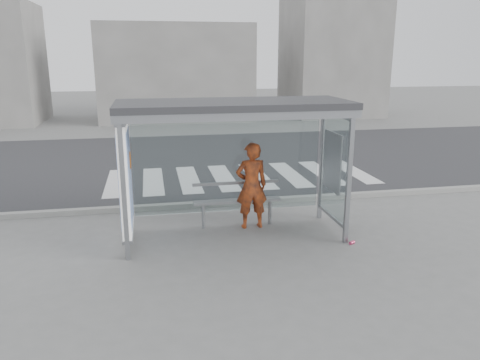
# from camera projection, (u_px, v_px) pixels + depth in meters

# --- Properties ---
(ground) EXTENTS (80.00, 80.00, 0.00)m
(ground) POSITION_uv_depth(u_px,v_px,m) (234.00, 236.00, 9.13)
(ground) COLOR slate
(ground) RESTS_ON ground
(road) EXTENTS (30.00, 10.00, 0.01)m
(road) POSITION_uv_depth(u_px,v_px,m) (197.00, 160.00, 15.77)
(road) COLOR #2C2C2F
(road) RESTS_ON ground
(curb) EXTENTS (30.00, 0.18, 0.12)m
(curb) POSITION_uv_depth(u_px,v_px,m) (219.00, 203.00, 10.97)
(curb) COLOR gray
(curb) RESTS_ON ground
(crosswalk) EXTENTS (7.55, 3.00, 0.00)m
(crosswalk) POSITION_uv_depth(u_px,v_px,m) (240.00, 177.00, 13.58)
(crosswalk) COLOR silver
(crosswalk) RESTS_ON ground
(bus_shelter) EXTENTS (4.25, 1.65, 2.62)m
(bus_shelter) POSITION_uv_depth(u_px,v_px,m) (214.00, 136.00, 8.61)
(bus_shelter) COLOR gray
(bus_shelter) RESTS_ON ground
(building_center) EXTENTS (8.00, 5.00, 5.00)m
(building_center) POSITION_uv_depth(u_px,v_px,m) (175.00, 72.00, 25.55)
(building_center) COLOR slate
(building_center) RESTS_ON ground
(building_right) EXTENTS (5.00, 5.00, 7.00)m
(building_right) POSITION_uv_depth(u_px,v_px,m) (331.00, 54.00, 26.95)
(building_right) COLOR slate
(building_right) RESTS_ON ground
(person) EXTENTS (0.65, 0.43, 1.77)m
(person) POSITION_uv_depth(u_px,v_px,m) (252.00, 186.00, 9.40)
(person) COLOR #C85712
(person) RESTS_ON ground
(bench) EXTENTS (1.79, 0.24, 0.92)m
(bench) POSITION_uv_depth(u_px,v_px,m) (237.00, 200.00, 9.55)
(bench) COLOR gray
(bench) RESTS_ON ground
(soda_can) EXTENTS (0.13, 0.11, 0.06)m
(soda_can) POSITION_uv_depth(u_px,v_px,m) (352.00, 243.00, 8.74)
(soda_can) COLOR #E24273
(soda_can) RESTS_ON ground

